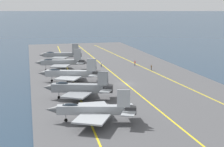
{
  "coord_description": "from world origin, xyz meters",
  "views": [
    {
      "loc": [
        -83.42,
        24.14,
        20.79
      ],
      "look_at": [
        1.85,
        3.24,
        2.9
      ],
      "focal_mm": 55.0,
      "sensor_mm": 36.0,
      "label": 1
    }
  ],
  "objects": [
    {
      "name": "parked_jet_nearest",
      "position": [
        -26.89,
        13.66,
        2.61
      ],
      "size": [
        13.02,
        15.96,
        5.75
      ],
      "color": "#9EA3A8",
      "rests_on": "carrier_deck"
    },
    {
      "name": "carrier_deck",
      "position": [
        0.0,
        0.0,
        0.2
      ],
      "size": [
        190.4,
        48.23,
        0.4
      ],
      "primitive_type": "cube",
      "color": "#4C4C4F",
      "rests_on": "ground"
    },
    {
      "name": "parked_jet_fifth",
      "position": [
        38.83,
        12.9,
        2.86
      ],
      "size": [
        12.77,
        15.46,
        6.43
      ],
      "color": "gray",
      "rests_on": "carrier_deck"
    },
    {
      "name": "crew_white_vest",
      "position": [
        25.4,
        1.12,
        1.35
      ],
      "size": [
        0.38,
        0.27,
        1.72
      ],
      "color": "#232328",
      "rests_on": "carrier_deck"
    },
    {
      "name": "crew_red_vest",
      "position": [
        24.59,
        -10.23,
        1.38
      ],
      "size": [
        0.38,
        0.26,
        1.79
      ],
      "color": "#4C473D",
      "rests_on": "carrier_deck"
    },
    {
      "name": "parked_jet_fourth",
      "position": [
        22.22,
        14.52,
        2.99
      ],
      "size": [
        13.12,
        15.53,
        6.61
      ],
      "color": "gray",
      "rests_on": "carrier_deck"
    },
    {
      "name": "deck_stripe_edge_line",
      "position": [
        0.0,
        13.26,
        0.4
      ],
      "size": [
        171.26,
        6.55,
        0.01
      ],
      "primitive_type": "cube",
      "rotation": [
        0.0,
        0.0,
        -0.04
      ],
      "color": "yellow",
      "rests_on": "carrier_deck"
    },
    {
      "name": "parked_jet_second",
      "position": [
        -11.59,
        13.9,
        2.85
      ],
      "size": [
        13.34,
        15.48,
        6.06
      ],
      "color": "gray",
      "rests_on": "carrier_deck"
    },
    {
      "name": "deck_stripe_centerline",
      "position": [
        0.0,
        0.0,
        0.4
      ],
      "size": [
        171.36,
        0.36,
        0.01
      ],
      "primitive_type": "cube",
      "color": "yellow",
      "rests_on": "carrier_deck"
    },
    {
      "name": "deck_stripe_foul_line",
      "position": [
        0.0,
        -13.26,
        0.4
      ],
      "size": [
        171.09,
        10.35,
        0.01
      ],
      "primitive_type": "cube",
      "rotation": [
        0.0,
        0.0,
        0.06
      ],
      "color": "yellow",
      "rests_on": "carrier_deck"
    },
    {
      "name": "ground_plane",
      "position": [
        0.0,
        0.0,
        0.0
      ],
      "size": [
        2000.0,
        2000.0,
        0.0
      ],
      "primitive_type": "plane",
      "color": "#23384C"
    },
    {
      "name": "crew_brown_vest",
      "position": [
        15.72,
        -12.81,
        1.38
      ],
      "size": [
        0.4,
        0.46,
        1.78
      ],
      "color": "#383328",
      "rests_on": "carrier_deck"
    },
    {
      "name": "parked_jet_third",
      "position": [
        5.51,
        13.65,
        2.69
      ],
      "size": [
        12.76,
        16.9,
        6.22
      ],
      "color": "#9EA3A8",
      "rests_on": "carrier_deck"
    }
  ]
}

